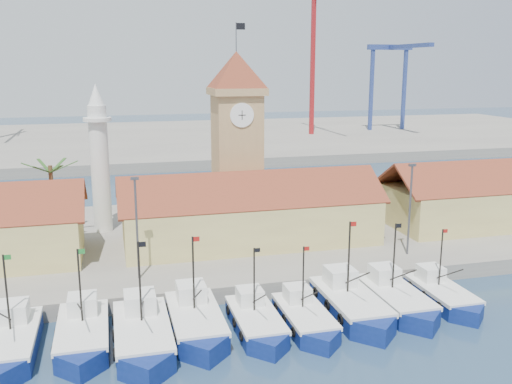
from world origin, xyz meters
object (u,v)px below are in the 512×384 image
object	(u,v)px
boat_0	(9,346)
clock_tower	(237,136)
boat_4	(257,324)
minaret	(100,158)

from	to	relation	value
boat_0	clock_tower	xyz separation A→B (m)	(21.36, 22.82, 11.19)
boat_4	clock_tower	world-z (taller)	clock_tower
boat_0	clock_tower	bearing A→B (deg)	46.89
boat_4	clock_tower	distance (m)	26.52
boat_0	boat_4	distance (m)	17.49
boat_0	clock_tower	distance (m)	33.20
boat_0	minaret	xyz separation A→B (m)	(6.36, 24.83, 8.96)
boat_0	boat_4	world-z (taller)	boat_0
boat_0	clock_tower	world-z (taller)	clock_tower
boat_0	clock_tower	size ratio (longest dim) A/B	0.44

